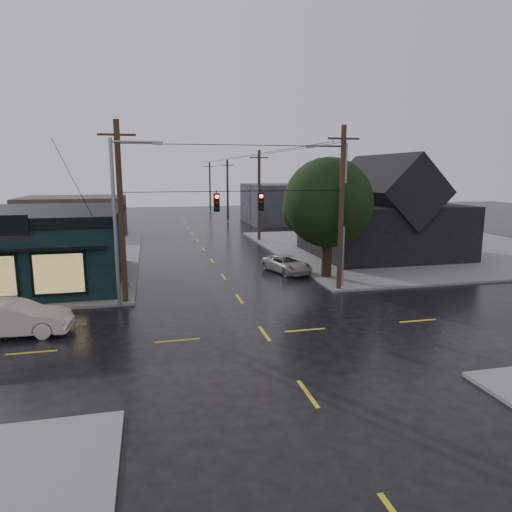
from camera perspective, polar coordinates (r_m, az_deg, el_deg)
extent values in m
plane|color=black|center=(21.51, 1.05, -9.66)|extent=(160.00, 160.00, 0.00)
cube|color=slate|center=(47.36, 18.85, 1.03)|extent=(28.00, 28.00, 0.15)
cube|color=black|center=(41.97, 15.38, 3.27)|extent=(12.00, 11.00, 4.50)
cylinder|color=black|center=(32.21, 8.85, 0.79)|extent=(0.70, 0.70, 3.80)
sphere|color=black|center=(31.83, 9.02, 6.63)|extent=(6.17, 6.17, 6.17)
cylinder|color=black|center=(26.56, -2.39, 8.10)|extent=(13.00, 0.04, 0.04)
cube|color=#2E2622|center=(60.47, -21.79, 4.82)|extent=(12.00, 10.00, 4.40)
cube|color=#2B2B31|center=(68.05, 4.84, 6.59)|extent=(14.00, 12.00, 5.60)
imported|color=beige|center=(23.73, -28.06, -6.91)|extent=(5.06, 2.02, 1.64)
imported|color=#ABA79E|center=(34.06, 3.89, -1.01)|extent=(3.27, 4.92, 1.26)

